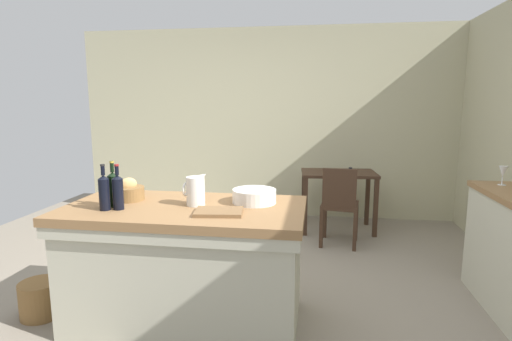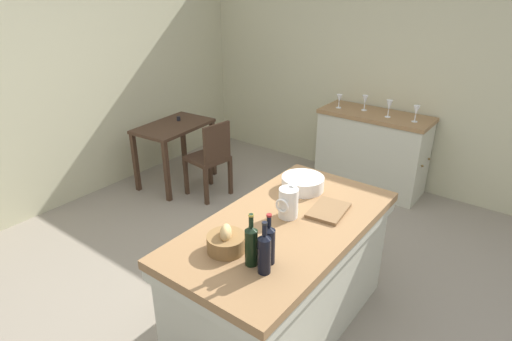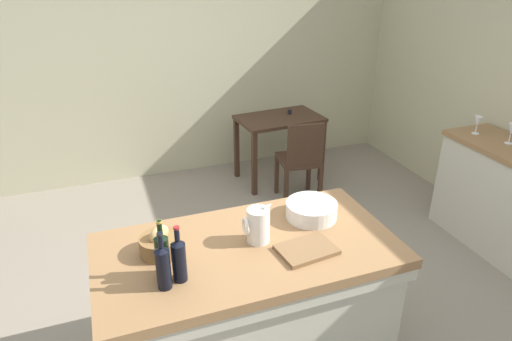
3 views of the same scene
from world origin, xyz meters
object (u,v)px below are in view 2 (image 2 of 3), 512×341
(pitcher, at_px, (288,202))
(wine_glass_right, at_px, (339,99))
(wine_bottle_dark, at_px, (269,243))
(bread_basket, at_px, (226,242))
(wine_glass_far_left, at_px, (416,111))
(wine_bottle_green, at_px, (264,252))
(wooden_chair, at_px, (211,157))
(wine_glass_middle, at_px, (365,100))
(wine_glass_left, at_px, (389,106))
(writing_desk, at_px, (174,134))
(wash_bowl, at_px, (303,183))
(cutting_board, at_px, (328,210))
(island_table, at_px, (284,272))
(side_cabinet, at_px, (371,151))
(wine_bottle_amber, at_px, (251,244))

(pitcher, bearing_deg, wine_glass_right, 19.44)
(wine_bottle_dark, bearing_deg, bread_basket, 101.71)
(wine_glass_far_left, bearing_deg, wine_bottle_dark, -177.27)
(wine_bottle_green, bearing_deg, wooden_chair, 49.46)
(wooden_chair, relative_size, wine_glass_middle, 5.17)
(wine_bottle_green, bearing_deg, wine_glass_left, 8.88)
(writing_desk, height_order, wine_bottle_dark, wine_bottle_dark)
(bread_basket, height_order, wine_bottle_green, wine_bottle_green)
(wine_glass_left, bearing_deg, wash_bowl, -176.82)
(pitcher, xyz_separation_m, cutting_board, (0.22, -0.19, -0.09))
(wine_glass_right, bearing_deg, cutting_board, -154.50)
(island_table, relative_size, wine_bottle_green, 5.36)
(wine_bottle_dark, bearing_deg, side_cabinet, 11.32)
(writing_desk, height_order, cutting_board, cutting_board)
(wine_glass_middle, distance_m, wine_glass_right, 0.29)
(wine_bottle_green, bearing_deg, wine_bottle_amber, 82.30)
(island_table, height_order, wine_glass_far_left, wine_glass_far_left)
(pitcher, xyz_separation_m, wine_bottle_amber, (-0.55, -0.12, 0.02))
(wine_bottle_green, height_order, wine_glass_right, wine_bottle_green)
(island_table, xyz_separation_m, wash_bowl, (0.47, 0.16, 0.45))
(island_table, xyz_separation_m, wine_glass_left, (2.43, 0.27, 0.58))
(wine_bottle_amber, distance_m, wine_glass_left, 2.94)
(cutting_board, bearing_deg, side_cabinet, 14.82)
(wooden_chair, bearing_deg, wash_bowl, -113.67)
(island_table, height_order, wine_bottle_dark, wine_bottle_dark)
(side_cabinet, relative_size, wine_bottle_green, 3.98)
(cutting_board, relative_size, wine_glass_far_left, 1.75)
(wine_glass_left, bearing_deg, wine_bottle_green, -171.12)
(pitcher, height_order, cutting_board, pitcher)
(wash_bowl, distance_m, wine_glass_right, 2.08)
(wine_glass_middle, bearing_deg, wash_bowl, -168.30)
(wash_bowl, height_order, bread_basket, bread_basket)
(wine_bottle_green, distance_m, wine_glass_right, 3.10)
(wine_glass_left, height_order, wine_glass_middle, wine_glass_left)
(writing_desk, xyz_separation_m, wine_bottle_amber, (-1.67, -2.44, 0.38))
(writing_desk, distance_m, wash_bowl, 2.33)
(bread_basket, bearing_deg, wine_bottle_amber, -94.53)
(wash_bowl, bearing_deg, pitcher, -162.03)
(side_cabinet, relative_size, wine_glass_right, 7.93)
(wash_bowl, bearing_deg, wine_glass_right, 19.74)
(side_cabinet, xyz_separation_m, wine_bottle_amber, (-2.96, -0.51, 0.54))
(wine_glass_left, bearing_deg, cutting_board, -168.72)
(island_table, distance_m, wine_glass_far_left, 2.51)
(wooden_chair, bearing_deg, wine_bottle_green, -130.54)
(cutting_board, bearing_deg, wine_glass_right, 25.50)
(side_cabinet, bearing_deg, pitcher, -170.77)
(island_table, height_order, wine_glass_middle, wine_glass_middle)
(bread_basket, height_order, cutting_board, bread_basket)
(wine_bottle_dark, relative_size, wine_bottle_green, 0.99)
(side_cabinet, height_order, bread_basket, bread_basket)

